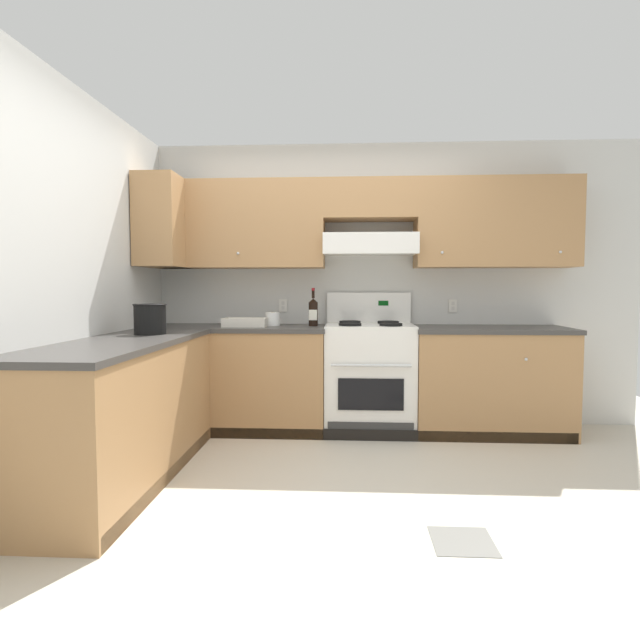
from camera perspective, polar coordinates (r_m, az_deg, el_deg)
ground_plane at (r=3.40m, az=-0.41°, el=-17.86°), size 7.04×7.04×0.00m
floor_accent_tile at (r=2.82m, az=15.62°, el=-22.66°), size 0.30×0.30×0.01m
wall_back at (r=4.69m, az=5.83°, el=6.47°), size 4.68×0.57×2.55m
wall_left at (r=3.83m, az=-24.75°, el=4.68°), size 0.47×4.00×2.55m
counter_back_run at (r=4.47m, az=3.53°, el=-6.62°), size 3.60×0.65×0.91m
counter_left_run at (r=3.55m, az=-21.14°, el=-9.50°), size 0.63×1.91×0.91m
stove at (r=4.48m, az=5.53°, el=-6.25°), size 0.76×0.62×1.20m
wine_bottle at (r=4.46m, az=-0.76°, el=0.98°), size 0.08×0.08×0.33m
bowl at (r=4.44m, az=-8.35°, el=-0.41°), size 0.37×0.21×0.08m
bucket at (r=3.86m, az=-18.44°, el=0.19°), size 0.24×0.24×0.22m
paper_towel_roll at (r=4.54m, az=-5.28°, el=0.12°), size 0.12×0.12×0.12m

